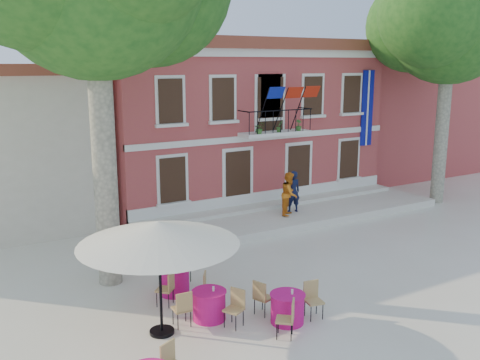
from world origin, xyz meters
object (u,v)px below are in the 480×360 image
patio_umbrella (159,233)px  pedestrian_orange (290,194)px  pedestrian_navy (293,191)px  cafe_table_0 (287,307)px  plane_tree_east (451,21)px  cafe_table_3 (174,280)px  cafe_table_1 (209,304)px

patio_umbrella → pedestrian_orange: patio_umbrella is taller
pedestrian_navy → cafe_table_0: 9.35m
plane_tree_east → cafe_table_3: plane_tree_east is taller
plane_tree_east → pedestrian_orange: bearing=173.7°
patio_umbrella → cafe_table_3: patio_umbrella is taller
plane_tree_east → cafe_table_0: (-13.13, -6.27, -7.81)m
plane_tree_east → cafe_table_3: bearing=-167.8°
cafe_table_0 → cafe_table_3: bearing=119.9°
cafe_table_3 → patio_umbrella: bearing=-121.6°
pedestrian_orange → cafe_table_3: pedestrian_orange is taller
patio_umbrella → cafe_table_0: 3.79m
patio_umbrella → cafe_table_3: bearing=58.4°
patio_umbrella → pedestrian_orange: bearing=36.6°
pedestrian_navy → cafe_table_1: bearing=53.8°
plane_tree_east → patio_umbrella: plane_tree_east is taller
patio_umbrella → cafe_table_3: size_ratio=2.27×
cafe_table_0 → cafe_table_1: size_ratio=0.99×
plane_tree_east → cafe_table_3: (-14.88, -3.23, -7.82)m
pedestrian_navy → cafe_table_1: (-7.20, -6.29, -0.75)m
patio_umbrella → pedestrian_navy: 10.72m
pedestrian_navy → cafe_table_1: 9.59m
plane_tree_east → pedestrian_orange: plane_tree_east is taller
plane_tree_east → pedestrian_navy: plane_tree_east is taller
plane_tree_east → patio_umbrella: size_ratio=2.92×
patio_umbrella → cafe_table_1: (1.33, 0.06, -2.12)m
pedestrian_orange → cafe_table_0: pedestrian_orange is taller
plane_tree_east → cafe_table_0: 16.51m
pedestrian_navy → cafe_table_0: size_ratio=0.95×
patio_umbrella → plane_tree_east: bearing=17.8°
cafe_table_0 → cafe_table_1: 1.99m
cafe_table_1 → cafe_table_3: bearing=94.2°
pedestrian_orange → cafe_table_0: (-5.19, -7.15, -0.77)m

